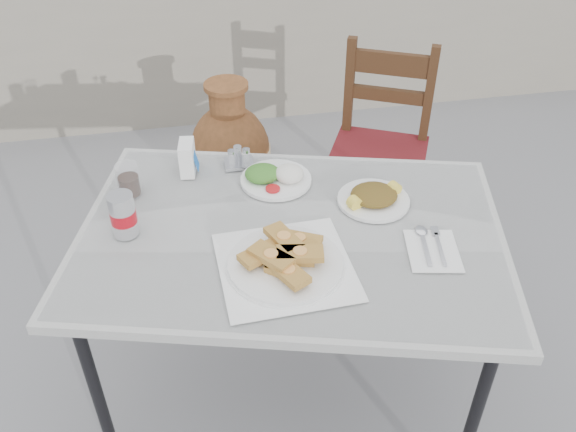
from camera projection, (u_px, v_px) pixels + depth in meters
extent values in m
plane|color=slate|center=(277.00, 413.00, 2.38)|extent=(80.00, 80.00, 0.00)
cylinder|color=black|center=(99.00, 399.00, 1.97)|extent=(0.04, 0.04, 0.78)
cylinder|color=black|center=(472.00, 424.00, 1.90)|extent=(0.04, 0.04, 0.78)
cylinder|color=black|center=(156.00, 249.00, 2.56)|extent=(0.04, 0.04, 0.78)
cylinder|color=black|center=(442.00, 263.00, 2.49)|extent=(0.04, 0.04, 0.78)
cube|color=white|center=(291.00, 235.00, 1.98)|extent=(1.56, 1.25, 0.03)
cube|color=white|center=(291.00, 230.00, 1.96)|extent=(1.51, 1.20, 0.01)
cube|color=white|center=(285.00, 266.00, 1.82)|extent=(0.41, 0.41, 0.00)
cylinder|color=white|center=(285.00, 264.00, 1.82)|extent=(0.35, 0.35, 0.02)
cylinder|color=white|center=(285.00, 265.00, 1.82)|extent=(0.36, 0.36, 0.01)
cylinder|color=white|center=(276.00, 180.00, 2.18)|extent=(0.25, 0.25, 0.01)
ellipsoid|color=silver|center=(289.00, 174.00, 2.16)|extent=(0.10, 0.10, 0.06)
ellipsoid|color=#337120|center=(262.00, 173.00, 2.16)|extent=(0.13, 0.12, 0.05)
cylinder|color=red|center=(273.00, 189.00, 2.11)|extent=(0.05, 0.05, 0.01)
cylinder|color=white|center=(373.00, 200.00, 2.08)|extent=(0.25, 0.25, 0.01)
ellipsoid|color=#286218|center=(374.00, 195.00, 2.07)|extent=(0.16, 0.15, 0.05)
cylinder|color=yellow|center=(354.00, 203.00, 2.03)|extent=(0.05, 0.05, 0.04)
cylinder|color=yellow|center=(394.00, 188.00, 2.09)|extent=(0.05, 0.05, 0.04)
cylinder|color=silver|center=(123.00, 215.00, 1.90)|extent=(0.08, 0.08, 0.15)
cylinder|color=red|center=(123.00, 216.00, 1.91)|extent=(0.08, 0.08, 0.04)
cylinder|color=silver|center=(119.00, 197.00, 1.86)|extent=(0.07, 0.07, 0.00)
cylinder|color=white|center=(128.00, 180.00, 2.09)|extent=(0.08, 0.08, 0.11)
cylinder|color=black|center=(129.00, 185.00, 2.10)|extent=(0.07, 0.07, 0.07)
cube|color=white|center=(187.00, 158.00, 2.19)|extent=(0.06, 0.11, 0.12)
cube|color=blue|center=(196.00, 160.00, 2.20)|extent=(0.02, 0.05, 0.07)
cube|color=silver|center=(239.00, 163.00, 2.27)|extent=(0.11, 0.09, 0.01)
cylinder|color=white|center=(232.00, 158.00, 2.22)|extent=(0.03, 0.03, 0.06)
cylinder|color=white|center=(246.00, 157.00, 2.23)|extent=(0.03, 0.03, 0.06)
cylinder|color=silver|center=(238.00, 153.00, 2.26)|extent=(0.03, 0.03, 0.05)
cube|color=white|center=(433.00, 250.00, 1.88)|extent=(0.19, 0.23, 0.00)
cube|color=silver|center=(426.00, 249.00, 1.88)|extent=(0.04, 0.16, 0.00)
ellipsoid|color=silver|center=(421.00, 230.00, 1.94)|extent=(0.04, 0.05, 0.01)
cube|color=silver|center=(440.00, 249.00, 1.87)|extent=(0.04, 0.16, 0.00)
cube|color=silver|center=(435.00, 231.00, 1.95)|extent=(0.03, 0.05, 0.00)
cube|color=#311B0D|center=(328.00, 218.00, 2.98)|extent=(0.06, 0.06, 0.48)
cube|color=#311B0D|center=(407.00, 231.00, 2.90)|extent=(0.06, 0.06, 0.48)
cube|color=#311B0D|center=(343.00, 176.00, 3.27)|extent=(0.06, 0.06, 0.48)
cube|color=#311B0D|center=(415.00, 187.00, 3.19)|extent=(0.06, 0.06, 0.48)
cube|color=maroon|center=(378.00, 158.00, 2.93)|extent=(0.60, 0.60, 0.05)
cube|color=#311B0D|center=(349.00, 90.00, 2.97)|extent=(0.06, 0.06, 0.53)
cube|color=#311B0D|center=(428.00, 100.00, 2.89)|extent=(0.06, 0.06, 0.53)
cube|color=#311B0D|center=(392.00, 64.00, 2.83)|extent=(0.40, 0.22, 0.11)
cube|color=#311B0D|center=(388.00, 95.00, 2.93)|extent=(0.40, 0.22, 0.06)
cylinder|color=brown|center=(234.00, 200.00, 3.44)|extent=(0.32, 0.32, 0.08)
ellipsoid|color=brown|center=(230.00, 153.00, 3.24)|extent=(0.43, 0.43, 0.53)
cylinder|color=#C7B491|center=(230.00, 153.00, 3.24)|extent=(0.43, 0.43, 0.06)
cylinder|color=brown|center=(227.00, 103.00, 3.06)|extent=(0.18, 0.18, 0.16)
cylinder|color=brown|center=(226.00, 86.00, 3.01)|extent=(0.22, 0.22, 0.03)
cube|color=gray|center=(209.00, 32.00, 3.96)|extent=(6.00, 0.25, 1.20)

